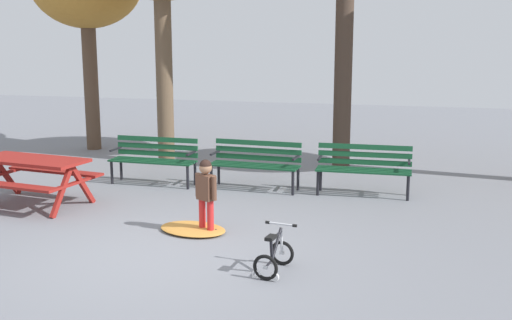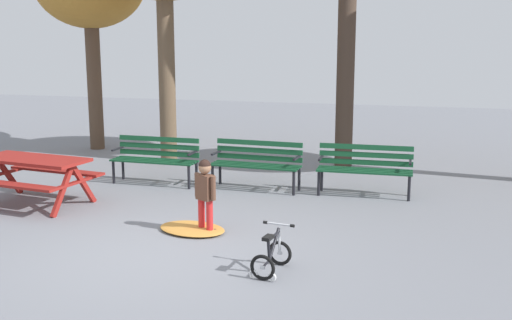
% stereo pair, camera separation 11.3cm
% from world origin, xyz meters
% --- Properties ---
extents(ground, '(36.00, 36.00, 0.00)m').
position_xyz_m(ground, '(0.00, 0.00, 0.00)').
color(ground, slate).
extents(picnic_table, '(1.96, 1.57, 0.79)m').
position_xyz_m(picnic_table, '(-2.85, 1.60, 0.59)').
color(picnic_table, maroon).
rests_on(picnic_table, ground).
extents(park_bench_far_left, '(1.61, 0.49, 0.85)m').
position_xyz_m(park_bench_far_left, '(-1.57, 3.50, 0.51)').
color(park_bench_far_left, '#144728').
rests_on(park_bench_far_left, ground).
extents(park_bench_left, '(1.62, 0.55, 0.85)m').
position_xyz_m(park_bench_left, '(0.33, 3.58, 0.51)').
color(park_bench_left, '#144728').
rests_on(park_bench_left, ground).
extents(park_bench_right, '(1.61, 0.49, 0.85)m').
position_xyz_m(park_bench_right, '(2.22, 3.66, 0.51)').
color(park_bench_right, '#144728').
rests_on(park_bench_right, ground).
extents(child_standing, '(0.36, 0.26, 1.04)m').
position_xyz_m(child_standing, '(0.32, 0.93, 0.61)').
color(child_standing, red).
rests_on(child_standing, ground).
extents(kids_bicycle, '(0.43, 0.60, 0.54)m').
position_xyz_m(kids_bicycle, '(1.56, -0.28, 0.20)').
color(kids_bicycle, black).
rests_on(kids_bicycle, ground).
extents(leaf_pile, '(1.12, 0.91, 0.07)m').
position_xyz_m(leaf_pile, '(0.11, 0.95, 0.04)').
color(leaf_pile, '#C68438').
rests_on(leaf_pile, ground).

